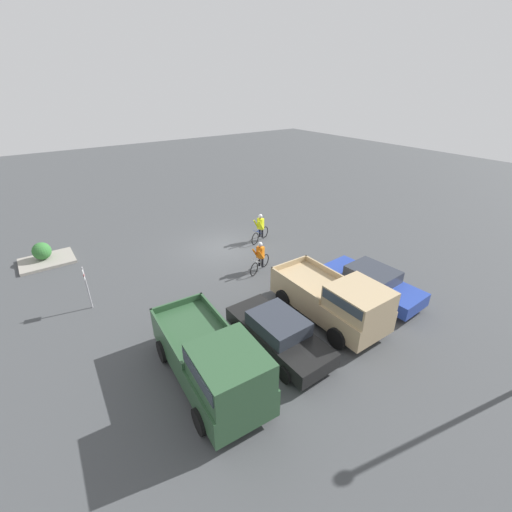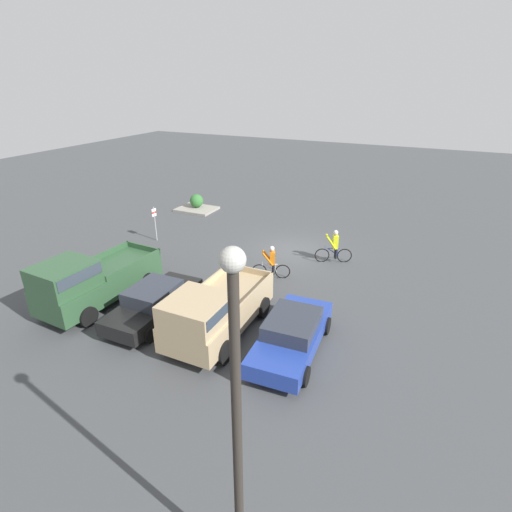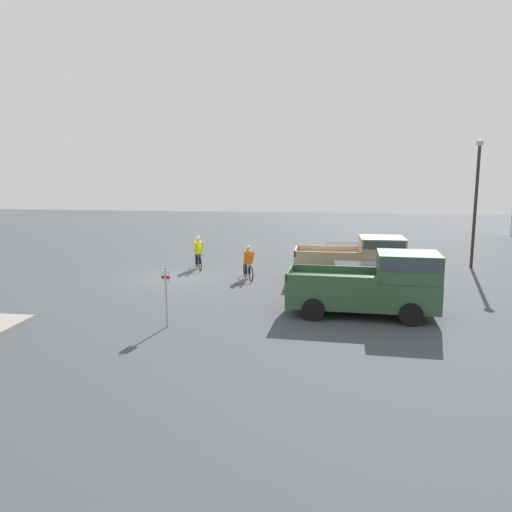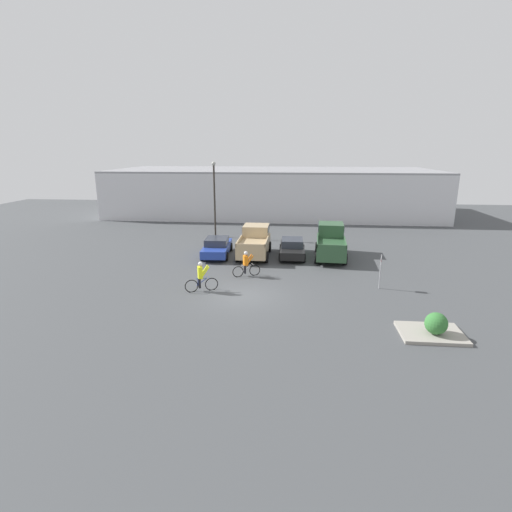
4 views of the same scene
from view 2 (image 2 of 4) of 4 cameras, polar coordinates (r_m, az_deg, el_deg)
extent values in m
plane|color=#424447|center=(21.87, 5.25, 0.80)|extent=(80.00, 80.00, 0.00)
cube|color=#233D9E|center=(13.91, 5.13, -11.43)|extent=(2.02, 4.64, 0.58)
cube|color=#2D333D|center=(13.60, 5.22, -9.58)|extent=(1.71, 2.13, 0.51)
cylinder|color=black|center=(12.77, 7.05, -16.69)|extent=(0.21, 0.65, 0.64)
cylinder|color=black|center=(13.20, -0.70, -14.89)|extent=(0.21, 0.65, 0.64)
cylinder|color=black|center=(15.05, 10.08, -9.79)|extent=(0.21, 0.65, 0.64)
cylinder|color=black|center=(15.42, 3.53, -8.53)|extent=(0.21, 0.65, 0.64)
cube|color=tan|center=(14.77, -5.12, -7.87)|extent=(2.10, 4.99, 0.91)
cube|color=tan|center=(13.25, -8.52, -7.72)|extent=(1.92, 2.00, 0.83)
cube|color=#333D47|center=(13.16, -8.57, -7.05)|extent=(1.98, 1.84, 0.37)
cube|color=tan|center=(14.82, 0.08, -5.03)|extent=(0.09, 2.99, 0.25)
cube|color=tan|center=(15.68, -6.54, -3.48)|extent=(0.09, 2.99, 0.25)
cube|color=tan|center=(16.37, -0.91, -2.06)|extent=(2.07, 0.09, 0.25)
cylinder|color=black|center=(13.48, -4.50, -13.53)|extent=(0.22, 0.82, 0.82)
cylinder|color=black|center=(14.45, -11.82, -11.13)|extent=(0.22, 0.82, 0.82)
cylinder|color=black|center=(15.74, 1.07, -7.34)|extent=(0.22, 0.82, 0.82)
cylinder|color=black|center=(16.58, -5.51, -5.71)|extent=(0.22, 0.82, 0.82)
cube|color=black|center=(16.15, -14.31, -6.77)|extent=(1.78, 4.45, 0.57)
cube|color=#2D333D|center=(15.88, -14.51, -5.08)|extent=(1.57, 2.01, 0.53)
cylinder|color=black|center=(14.90, -14.90, -10.81)|extent=(0.19, 0.60, 0.60)
cylinder|color=black|center=(15.91, -19.81, -9.07)|extent=(0.19, 0.60, 0.60)
cylinder|color=black|center=(16.79, -8.97, -5.94)|extent=(0.19, 0.60, 0.60)
cylinder|color=black|center=(17.69, -13.66, -4.70)|extent=(0.19, 0.60, 0.60)
cube|color=#2D5133|center=(17.84, -21.24, -3.52)|extent=(2.31, 5.33, 0.98)
cube|color=#2D5133|center=(16.60, -25.72, -2.65)|extent=(1.97, 2.19, 0.97)
cube|color=#333D47|center=(16.51, -25.85, -1.98)|extent=(2.02, 2.03, 0.43)
cube|color=#2D5133|center=(17.52, -16.94, -1.12)|extent=(0.26, 3.13, 0.25)
cube|color=#2D5133|center=(18.87, -21.12, 0.10)|extent=(0.26, 3.13, 0.25)
cube|color=#2D5133|center=(19.13, -15.85, 1.18)|extent=(2.01, 0.20, 0.25)
cylinder|color=black|center=(16.49, -22.85, -7.97)|extent=(0.27, 0.80, 0.78)
cylinder|color=black|center=(17.96, -26.98, -6.06)|extent=(0.27, 0.80, 0.78)
cylinder|color=black|center=(18.32, -15.21, -3.51)|extent=(0.27, 0.80, 0.78)
cylinder|color=black|center=(19.66, -19.51, -2.13)|extent=(0.27, 0.80, 0.78)
torus|color=black|center=(18.72, 0.47, -2.18)|extent=(0.67, 0.32, 0.71)
torus|color=black|center=(18.72, 3.83, -2.23)|extent=(0.67, 0.32, 0.71)
cylinder|color=white|center=(18.63, 2.16, -1.73)|extent=(0.54, 0.26, 0.38)
cylinder|color=white|center=(18.55, 2.17, -1.18)|extent=(0.57, 0.27, 0.04)
cylinder|color=white|center=(18.64, 2.75, -1.74)|extent=(0.05, 0.05, 0.35)
cylinder|color=white|center=(18.54, 0.89, -1.09)|extent=(0.20, 0.43, 0.02)
cylinder|color=black|center=(18.57, 2.49, -1.97)|extent=(0.16, 0.16, 0.53)
cylinder|color=black|center=(18.73, 2.49, -1.73)|extent=(0.16, 0.16, 0.53)
cube|color=orange|center=(18.41, 2.35, -0.25)|extent=(0.36, 0.43, 0.61)
cylinder|color=orange|center=(18.25, 1.66, -0.46)|extent=(0.53, 0.29, 0.67)
cylinder|color=orange|center=(18.56, 1.67, -0.03)|extent=(0.53, 0.29, 0.67)
sphere|color=tan|center=(18.24, 2.29, 0.92)|extent=(0.21, 0.21, 0.21)
sphere|color=silver|center=(18.22, 2.29, 1.07)|extent=(0.23, 0.23, 0.23)
torus|color=black|center=(20.60, 9.41, 0.10)|extent=(0.71, 0.34, 0.75)
torus|color=black|center=(20.78, 12.52, 0.05)|extent=(0.71, 0.34, 0.75)
cylinder|color=#233D9E|center=(20.61, 11.01, 0.54)|extent=(0.56, 0.26, 0.40)
cylinder|color=#233D9E|center=(20.52, 11.05, 1.08)|extent=(0.59, 0.28, 0.04)
cylinder|color=#233D9E|center=(20.64, 11.55, 0.53)|extent=(0.05, 0.05, 0.37)
cylinder|color=#233D9E|center=(20.45, 9.88, 1.17)|extent=(0.20, 0.43, 0.02)
cylinder|color=black|center=(20.56, 11.35, 0.32)|extent=(0.16, 0.16, 0.56)
cylinder|color=black|center=(20.72, 11.28, 0.52)|extent=(0.16, 0.16, 0.56)
cube|color=yellow|center=(20.40, 11.29, 2.01)|extent=(0.36, 0.43, 0.67)
cylinder|color=yellow|center=(20.21, 10.72, 1.84)|extent=(0.55, 0.30, 0.72)
cylinder|color=yellow|center=(20.52, 10.60, 2.20)|extent=(0.55, 0.30, 0.72)
sphere|color=tan|center=(20.23, 11.31, 3.18)|extent=(0.21, 0.21, 0.21)
sphere|color=silver|center=(20.21, 11.33, 3.32)|extent=(0.24, 0.24, 0.24)
cylinder|color=#9E9EA3|center=(23.53, -14.20, 4.47)|extent=(0.06, 0.06, 2.01)
cube|color=white|center=(23.31, -14.37, 6.04)|extent=(0.08, 0.30, 0.45)
cube|color=red|center=(23.31, -14.37, 6.04)|extent=(0.08, 0.30, 0.10)
cylinder|color=#2D2823|center=(7.12, -2.66, -25.66)|extent=(0.16, 0.16, 6.40)
sphere|color=#B2B2A8|center=(5.06, -3.38, -0.54)|extent=(0.36, 0.36, 0.36)
cube|color=gray|center=(28.87, -8.47, 6.65)|extent=(2.65, 2.05, 0.15)
sphere|color=#337033|center=(28.91, -8.50, 7.80)|extent=(0.94, 0.94, 0.94)
camera|label=1|loc=(15.82, -56.82, 14.47)|focal=24.00mm
camera|label=3|loc=(32.23, -43.57, 11.41)|focal=35.00mm
camera|label=4|loc=(40.38, 12.55, 22.37)|focal=28.00mm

